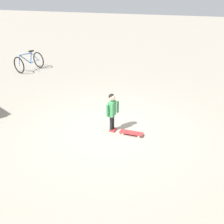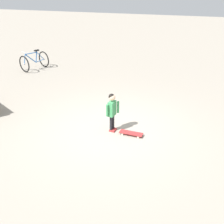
# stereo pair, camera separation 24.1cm
# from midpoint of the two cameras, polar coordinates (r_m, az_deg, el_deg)

# --- Properties ---
(ground_plane) EXTENTS (50.00, 50.00, 0.00)m
(ground_plane) POSITION_cam_midpoint_polar(r_m,az_deg,el_deg) (7.48, -1.36, -3.77)
(ground_plane) COLOR #9E9384
(child_person) EXTENTS (0.34, 0.27, 1.06)m
(child_person) POSITION_cam_midpoint_polar(r_m,az_deg,el_deg) (7.17, -0.95, 0.75)
(child_person) COLOR black
(child_person) RESTS_ON ground
(skateboard) EXTENTS (0.24, 0.62, 0.07)m
(skateboard) POSITION_cam_midpoint_polar(r_m,az_deg,el_deg) (7.25, 3.06, -4.30)
(skateboard) COLOR #B22D2D
(skateboard) RESTS_ON ground
(bicycle_mid) EXTENTS (1.27, 1.08, 0.85)m
(bicycle_mid) POSITION_cam_midpoint_polar(r_m,az_deg,el_deg) (12.78, -17.26, 9.84)
(bicycle_mid) COLOR black
(bicycle_mid) RESTS_ON ground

